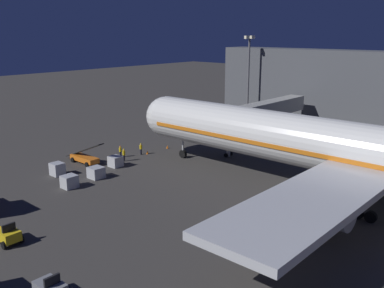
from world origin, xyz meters
The scene contains 15 objects.
ground_plane centered at (0.00, 0.00, 0.00)m, with size 320.00×320.00×0.00m, color #383533.
airliner_at_gate centered at (0.00, 7.91, 5.74)m, with size 51.50×69.43×20.36m.
jet_bridge centered at (-12.44, -15.18, 5.85)m, with size 23.32×3.40×7.39m.
apron_floodlight_mast centered at (-25.50, -26.00, 10.23)m, with size 2.90×0.50×17.58m.
baggage_tug_lead centered at (30.21, -13.14, 0.78)m, with size 1.86×2.43×1.95m.
belt_loader centered at (11.49, -28.47, 0.85)m, with size 1.96×8.46×3.64m.
baggage_container_near_belt centered at (14.25, -21.93, 0.73)m, with size 1.72×1.80×1.45m, color #B7BABF.
baggage_container_mid_row centered at (18.56, -21.38, 0.77)m, with size 1.72×1.58×1.55m, color #B7BABF.
baggage_container_far_row centered at (9.51, -23.92, 0.75)m, with size 1.58×1.70×1.49m, color #B7BABF.
baggage_container_spare centered at (16.98, -26.64, 0.84)m, with size 1.51×1.69×1.67m, color #B7BABF.
ground_crew_near_nose_gear centered at (3.03, -25.87, 0.98)m, with size 0.40×0.40×1.78m.
ground_crew_marshaller_fwd centered at (7.04, -25.06, 1.04)m, with size 0.40×0.40×1.89m.
ground_crew_by_tug centered at (6.06, -27.07, 0.98)m, with size 0.40×0.40×1.77m.
traffic_cone_nose_port centered at (-2.20, -25.34, 0.28)m, with size 0.36×0.36×0.55m, color orange.
traffic_cone_nose_starboard centered at (2.20, -25.34, 0.28)m, with size 0.36×0.36×0.55m, color orange.
Camera 1 is at (45.58, 22.77, 18.45)m, focal length 40.51 mm.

